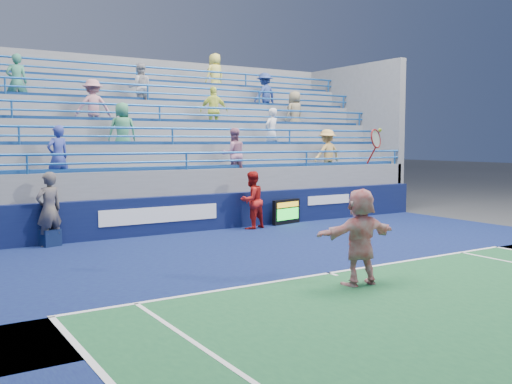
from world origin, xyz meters
TOP-DOWN VIEW (x-y plane):
  - ground at (0.00, 0.00)m, footprint 120.00×120.00m
  - sponsor_wall at (0.00, 6.50)m, footprint 18.00×0.32m
  - bleacher_stand at (0.00, 10.27)m, footprint 18.00×5.60m
  - serve_speed_board at (3.32, 6.21)m, footprint 1.18×0.38m
  - judge_chair at (-4.10, 6.26)m, footprint 0.56×0.56m
  - tennis_player at (-0.09, -1.00)m, footprint 1.73×0.69m
  - line_judge at (-4.11, 6.18)m, footprint 0.81×0.66m
  - ball_girl at (1.85, 5.98)m, footprint 1.01×0.87m

SIDE VIEW (x-z plane):
  - ground at x=0.00m, z-range 0.00..0.00m
  - judge_chair at x=-4.10m, z-range -0.14..0.66m
  - serve_speed_board at x=3.32m, z-range 0.00..0.82m
  - sponsor_wall at x=0.00m, z-range 0.00..1.10m
  - ball_girl at x=1.85m, z-range 0.00..1.79m
  - tennis_player at x=-0.09m, z-range -0.55..2.38m
  - line_judge at x=-4.11m, z-range 0.00..1.93m
  - bleacher_stand at x=0.00m, z-range -1.52..4.61m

